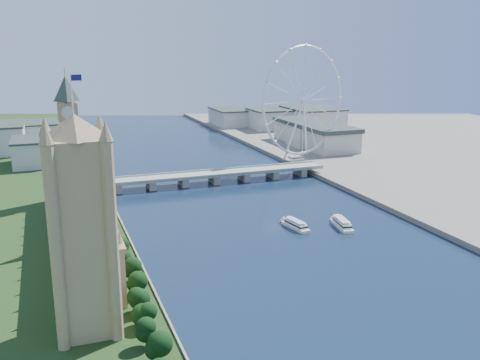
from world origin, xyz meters
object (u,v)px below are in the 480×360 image
victoria_tower (81,220)px  tour_boat_far (342,227)px  tour_boat_near (296,228)px  london_eye (304,101)px

victoria_tower → tour_boat_far: (181.51, 90.73, -54.49)m
victoria_tower → tour_boat_near: (149.88, 100.47, -54.49)m
london_eye → tour_boat_near: (-105.10, -199.60, -67.52)m
tour_boat_near → tour_boat_far: 33.10m
tour_boat_near → tour_boat_far: (31.63, -9.75, 0.00)m
london_eye → tour_boat_near: size_ratio=4.26×
victoria_tower → tour_boat_far: victoria_tower is taller
victoria_tower → tour_boat_near: bearing=33.8°
london_eye → tour_boat_far: london_eye is taller
victoria_tower → tour_boat_near: 188.48m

